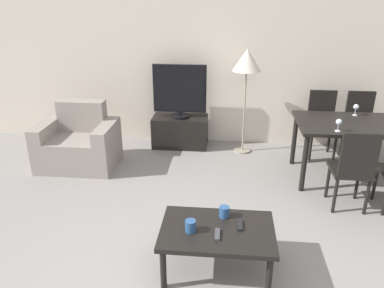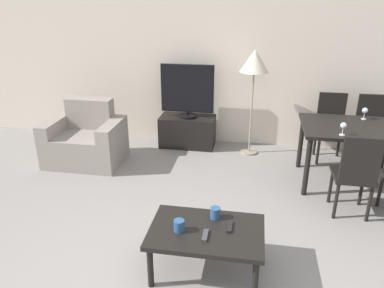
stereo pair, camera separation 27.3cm
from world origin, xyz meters
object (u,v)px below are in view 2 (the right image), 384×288
(coffee_table, at_px, (206,235))
(remote_secondary, at_px, (205,235))
(armchair, at_px, (86,141))
(tv_stand, at_px, (188,131))
(dining_table, at_px, (367,134))
(dining_chair_far_left, at_px, (331,124))
(tv, at_px, (187,91))
(wine_glass_left, at_px, (365,111))
(floor_lamp, at_px, (254,64))
(wine_glass_center, at_px, (343,126))
(dining_chair_near, at_px, (356,172))
(dining_chair_far, at_px, (371,126))
(remote_primary, at_px, (230,227))
(cup_white_near, at_px, (215,213))
(cup_colored_far, at_px, (179,226))

(coffee_table, height_order, remote_secondary, remote_secondary)
(armchair, height_order, tv_stand, armchair)
(dining_table, xyz_separation_m, dining_chair_far_left, (-0.26, 0.75, -0.15))
(tv, distance_m, dining_table, 2.44)
(wine_glass_left, bearing_deg, remote_secondary, -126.60)
(dining_chair_far_left, bearing_deg, wine_glass_left, -58.53)
(dining_chair_far_left, bearing_deg, armchair, -168.20)
(armchair, height_order, floor_lamp, floor_lamp)
(tv, bearing_deg, wine_glass_left, -13.85)
(wine_glass_center, bearing_deg, tv, 148.60)
(dining_chair_near, bearing_deg, dining_chair_far, 70.95)
(dining_chair_near, bearing_deg, remote_secondary, -139.24)
(floor_lamp, relative_size, wine_glass_center, 10.18)
(dining_chair_near, bearing_deg, coffee_table, -141.52)
(tv_stand, bearing_deg, dining_chair_far_left, -3.29)
(coffee_table, bearing_deg, remote_primary, 17.57)
(dining_chair_far_left, xyz_separation_m, floor_lamp, (-1.09, -0.01, 0.78))
(cup_white_near, bearing_deg, remote_secondary, -100.06)
(wine_glass_center, bearing_deg, dining_table, 43.06)
(tv, height_order, remote_secondary, tv)
(dining_chair_far_left, relative_size, wine_glass_left, 6.29)
(dining_chair_near, height_order, cup_colored_far, dining_chair_near)
(coffee_table, xyz_separation_m, dining_table, (1.63, 1.83, 0.30))
(dining_table, height_order, wine_glass_left, wine_glass_left)
(tv, height_order, dining_table, tv)
(coffee_table, relative_size, dining_chair_far, 1.01)
(remote_secondary, bearing_deg, dining_chair_far_left, 62.87)
(floor_lamp, bearing_deg, dining_chair_far_left, 0.31)
(tv, distance_m, dining_chair_far_left, 2.06)
(dining_table, height_order, remote_primary, dining_table)
(cup_colored_far, relative_size, wine_glass_left, 0.68)
(armchair, xyz_separation_m, dining_chair_far_left, (3.29, 0.69, 0.21))
(remote_primary, xyz_separation_m, cup_colored_far, (-0.40, -0.11, 0.04))
(dining_table, xyz_separation_m, cup_colored_far, (-1.84, -1.89, -0.20))
(dining_chair_far_left, bearing_deg, remote_primary, -115.21)
(dining_table, relative_size, wine_glass_center, 10.07)
(wine_glass_left, distance_m, wine_glass_center, 0.71)
(remote_primary, distance_m, wine_glass_center, 1.87)
(armchair, bearing_deg, dining_chair_far, 10.24)
(dining_chair_far, relative_size, dining_chair_far_left, 1.00)
(dining_chair_far_left, xyz_separation_m, remote_primary, (-1.19, -2.52, -0.09))
(coffee_table, xyz_separation_m, floor_lamp, (0.28, 2.57, 0.93))
(tv, relative_size, remote_primary, 5.19)
(armchair, height_order, tv, tv)
(wine_glass_center, bearing_deg, coffee_table, -130.30)
(coffee_table, distance_m, wine_glass_left, 2.73)
(dining_chair_far_left, distance_m, floor_lamp, 1.34)
(tv_stand, xyz_separation_m, dining_table, (2.28, -0.86, 0.43))
(floor_lamp, bearing_deg, wine_glass_center, -46.75)
(armchair, relative_size, remote_primary, 6.66)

